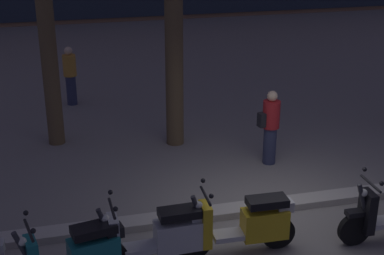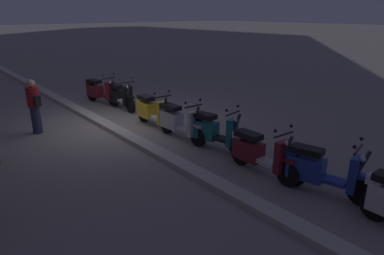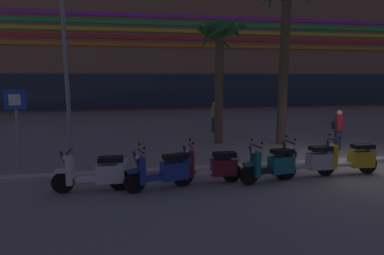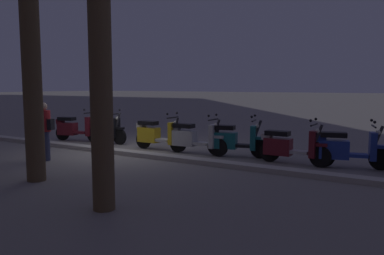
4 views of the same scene
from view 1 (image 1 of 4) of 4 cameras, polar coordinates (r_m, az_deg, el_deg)
name	(u,v)px [view 1 (image 1 of 4)]	position (r m, az deg, el deg)	size (l,w,h in m)	color
ground_plane	(275,216)	(9.64, 8.40, -8.90)	(200.00, 200.00, 0.00)	gray
curb_strip	(269,206)	(9.81, 7.86, -7.88)	(60.00, 0.36, 0.12)	#BCB7AD
scooter_silver_last_in_row	(159,237)	(8.16, -3.40, -11.01)	(1.85, 0.56, 1.17)	black
scooter_yellow_mid_centre	(247,224)	(8.45, 5.57, -9.78)	(1.83, 0.56, 1.17)	black
pedestrian_by_palm_tree	(270,126)	(11.19, 7.96, 0.16)	(0.46, 0.34, 1.53)	#2D3351
pedestrian_window_shopping	(70,74)	(14.87, -12.27, 5.29)	(0.34, 0.45, 1.54)	#2D3351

